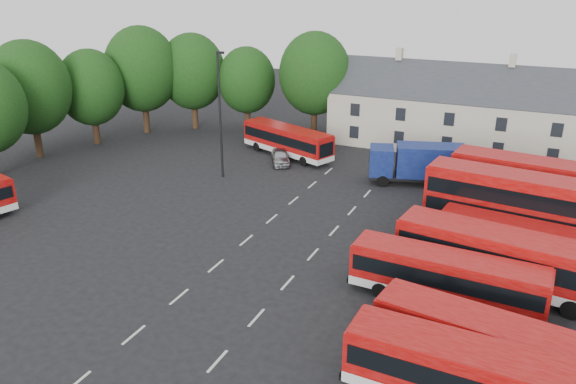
% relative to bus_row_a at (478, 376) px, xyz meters
% --- Properties ---
extents(ground, '(140.00, 140.00, 0.00)m').
position_rel_bus_row_a_xyz_m(ground, '(-16.54, 8.31, -1.86)').
color(ground, black).
rests_on(ground, ground).
extents(lane_markings, '(5.15, 33.80, 0.01)m').
position_rel_bus_row_a_xyz_m(lane_markings, '(-14.04, 10.31, -1.86)').
color(lane_markings, beige).
rests_on(lane_markings, ground).
extents(treeline, '(29.92, 32.59, 12.01)m').
position_rel_bus_row_a_xyz_m(treeline, '(-37.28, 27.68, 4.82)').
color(treeline, black).
rests_on(treeline, ground).
extents(terrace_houses, '(35.70, 7.13, 10.06)m').
position_rel_bus_row_a_xyz_m(terrace_houses, '(-2.54, 38.31, 2.00)').
color(terrace_houses, beige).
rests_on(terrace_houses, ground).
extents(bus_row_a, '(11.03, 2.84, 3.10)m').
position_rel_bus_row_a_xyz_m(bus_row_a, '(0.00, 0.00, 0.00)').
color(bus_row_a, silver).
rests_on(bus_row_a, ground).
extents(bus_row_b, '(10.89, 3.90, 3.01)m').
position_rel_bus_row_a_xyz_m(bus_row_b, '(0.31, 2.53, -0.05)').
color(bus_row_b, silver).
rests_on(bus_row_b, ground).
extents(bus_row_c, '(10.64, 2.86, 2.98)m').
position_rel_bus_row_a_xyz_m(bus_row_c, '(-2.65, 8.00, -0.07)').
color(bus_row_c, silver).
rests_on(bus_row_c, ground).
extents(bus_row_d, '(12.56, 4.38, 3.48)m').
position_rel_bus_row_a_xyz_m(bus_row_d, '(0.03, 11.05, 0.23)').
color(bus_row_d, silver).
rests_on(bus_row_d, ground).
extents(bus_row_e, '(10.30, 3.45, 2.86)m').
position_rel_bus_row_a_xyz_m(bus_row_e, '(0.78, 14.49, -0.15)').
color(bus_row_e, silver).
rests_on(bus_row_e, ground).
extents(bus_dd_south, '(12.26, 4.08, 4.93)m').
position_rel_bus_row_a_xyz_m(bus_dd_south, '(0.19, 17.65, 0.95)').
color(bus_dd_south, silver).
rests_on(bus_dd_south, ground).
extents(bus_dd_north, '(12.12, 4.07, 4.87)m').
position_rel_bus_row_a_xyz_m(bus_dd_north, '(1.17, 21.61, 0.91)').
color(bus_dd_north, silver).
rests_on(bus_dd_north, ground).
extents(bus_north, '(10.70, 6.02, 2.98)m').
position_rel_bus_row_a_xyz_m(bus_north, '(-22.01, 28.92, -0.07)').
color(bus_north, silver).
rests_on(bus_north, ground).
extents(box_truck, '(8.43, 4.76, 3.52)m').
position_rel_bus_row_a_xyz_m(box_truck, '(-8.36, 26.41, 0.12)').
color(box_truck, black).
rests_on(box_truck, ground).
extents(silver_car, '(3.45, 4.36, 1.39)m').
position_rel_bus_row_a_xyz_m(silver_car, '(-21.62, 26.48, -1.17)').
color(silver_car, '#A5A7AC').
rests_on(silver_car, ground).
extents(lamppost, '(0.78, 0.39, 11.19)m').
position_rel_bus_row_a_xyz_m(lamppost, '(-24.70, 20.83, 4.11)').
color(lamppost, black).
rests_on(lamppost, ground).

